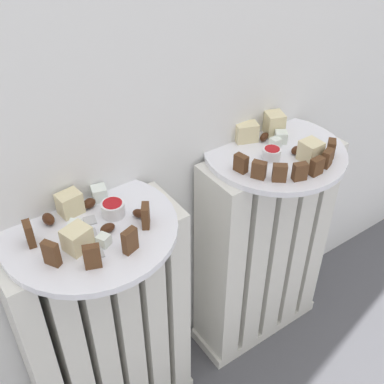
{
  "coord_description": "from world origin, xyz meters",
  "views": [
    {
      "loc": [
        -0.41,
        -0.31,
        1.1
      ],
      "look_at": [
        0.0,
        0.28,
        0.55
      ],
      "focal_mm": 44.75,
      "sensor_mm": 36.0,
      "label": 1
    }
  ],
  "objects_px": {
    "radiator_left": "(108,334)",
    "fork": "(94,233)",
    "plate_right": "(274,152)",
    "jam_bowl_left": "(113,208)",
    "radiator_right": "(262,252)",
    "jam_bowl_right": "(272,153)",
    "plate_left": "(90,229)"
  },
  "relations": [
    {
      "from": "jam_bowl_left",
      "to": "fork",
      "type": "bearing_deg",
      "value": -153.42
    },
    {
      "from": "radiator_left",
      "to": "plate_left",
      "type": "height_order",
      "value": "plate_left"
    },
    {
      "from": "plate_right",
      "to": "radiator_left",
      "type": "bearing_deg",
      "value": 180.0
    },
    {
      "from": "plate_left",
      "to": "jam_bowl_left",
      "type": "relative_size",
      "value": 7.37
    },
    {
      "from": "radiator_right",
      "to": "plate_left",
      "type": "xyz_separation_m",
      "value": [
        -0.42,
        -0.0,
        0.29
      ]
    },
    {
      "from": "radiator_left",
      "to": "jam_bowl_left",
      "type": "distance_m",
      "value": 0.31
    },
    {
      "from": "plate_right",
      "to": "fork",
      "type": "distance_m",
      "value": 0.42
    },
    {
      "from": "radiator_right",
      "to": "radiator_left",
      "type": "bearing_deg",
      "value": -180.0
    },
    {
      "from": "radiator_left",
      "to": "jam_bowl_left",
      "type": "xyz_separation_m",
      "value": [
        0.05,
        0.0,
        0.31
      ]
    },
    {
      "from": "jam_bowl_right",
      "to": "plate_right",
      "type": "bearing_deg",
      "value": 35.43
    },
    {
      "from": "radiator_left",
      "to": "jam_bowl_left",
      "type": "bearing_deg",
      "value": 4.14
    },
    {
      "from": "radiator_left",
      "to": "radiator_right",
      "type": "xyz_separation_m",
      "value": [
        0.42,
        0.0,
        0.0
      ]
    },
    {
      "from": "plate_right",
      "to": "jam_bowl_right",
      "type": "bearing_deg",
      "value": -144.57
    },
    {
      "from": "radiator_left",
      "to": "jam_bowl_right",
      "type": "height_order",
      "value": "jam_bowl_right"
    },
    {
      "from": "jam_bowl_right",
      "to": "jam_bowl_left",
      "type": "bearing_deg",
      "value": 175.91
    },
    {
      "from": "plate_left",
      "to": "jam_bowl_right",
      "type": "height_order",
      "value": "jam_bowl_right"
    },
    {
      "from": "plate_right",
      "to": "jam_bowl_left",
      "type": "bearing_deg",
      "value": 179.47
    },
    {
      "from": "radiator_left",
      "to": "jam_bowl_right",
      "type": "bearing_deg",
      "value": -3.09
    },
    {
      "from": "radiator_right",
      "to": "jam_bowl_right",
      "type": "bearing_deg",
      "value": -144.57
    },
    {
      "from": "radiator_right",
      "to": "plate_left",
      "type": "distance_m",
      "value": 0.51
    },
    {
      "from": "radiator_left",
      "to": "jam_bowl_right",
      "type": "relative_size",
      "value": 15.23
    },
    {
      "from": "radiator_left",
      "to": "plate_left",
      "type": "xyz_separation_m",
      "value": [
        0.0,
        0.0,
        0.29
      ]
    },
    {
      "from": "radiator_right",
      "to": "plate_right",
      "type": "relative_size",
      "value": 1.88
    },
    {
      "from": "radiator_left",
      "to": "plate_left",
      "type": "relative_size",
      "value": 1.88
    },
    {
      "from": "radiator_left",
      "to": "plate_right",
      "type": "distance_m",
      "value": 0.51
    },
    {
      "from": "radiator_left",
      "to": "jam_bowl_right",
      "type": "xyz_separation_m",
      "value": [
        0.39,
        -0.02,
        0.31
      ]
    },
    {
      "from": "radiator_right",
      "to": "plate_right",
      "type": "height_order",
      "value": "plate_right"
    },
    {
      "from": "plate_right",
      "to": "jam_bowl_right",
      "type": "height_order",
      "value": "jam_bowl_right"
    },
    {
      "from": "radiator_right",
      "to": "jam_bowl_right",
      "type": "xyz_separation_m",
      "value": [
        -0.03,
        -0.02,
        0.31
      ]
    },
    {
      "from": "jam_bowl_left",
      "to": "fork",
      "type": "height_order",
      "value": "jam_bowl_left"
    },
    {
      "from": "radiator_left",
      "to": "fork",
      "type": "bearing_deg",
      "value": -93.88
    },
    {
      "from": "radiator_right",
      "to": "jam_bowl_left",
      "type": "relative_size",
      "value": 13.86
    }
  ]
}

